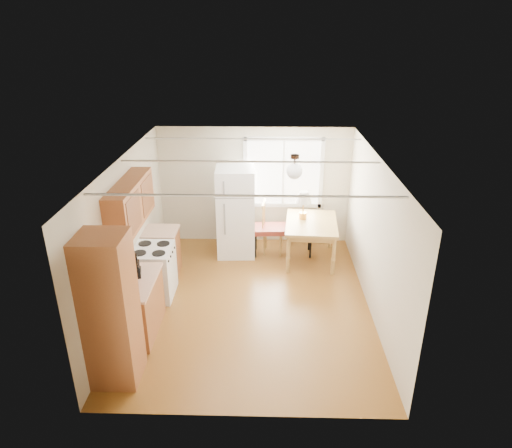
{
  "coord_description": "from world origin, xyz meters",
  "views": [
    {
      "loc": [
        0.27,
        -6.64,
        4.36
      ],
      "look_at": [
        0.08,
        0.72,
        1.15
      ],
      "focal_mm": 32.0,
      "sensor_mm": 36.0,
      "label": 1
    }
  ],
  "objects_px": {
    "bench": "(283,229)",
    "chair": "(268,224)",
    "refrigerator": "(236,212)",
    "dining_table": "(311,227)"
  },
  "relations": [
    {
      "from": "refrigerator",
      "to": "bench",
      "type": "bearing_deg",
      "value": -4.49
    },
    {
      "from": "dining_table",
      "to": "chair",
      "type": "height_order",
      "value": "chair"
    },
    {
      "from": "chair",
      "to": "refrigerator",
      "type": "bearing_deg",
      "value": -169.7
    },
    {
      "from": "refrigerator",
      "to": "bench",
      "type": "xyz_separation_m",
      "value": [
        0.96,
        -0.03,
        -0.37
      ]
    },
    {
      "from": "bench",
      "to": "chair",
      "type": "relative_size",
      "value": 1.23
    },
    {
      "from": "refrigerator",
      "to": "chair",
      "type": "xyz_separation_m",
      "value": [
        0.66,
        0.05,
        -0.28
      ]
    },
    {
      "from": "dining_table",
      "to": "chair",
      "type": "xyz_separation_m",
      "value": [
        -0.85,
        0.31,
        -0.08
      ]
    },
    {
      "from": "refrigerator",
      "to": "chair",
      "type": "relative_size",
      "value": 1.66
    },
    {
      "from": "bench",
      "to": "chair",
      "type": "height_order",
      "value": "chair"
    },
    {
      "from": "bench",
      "to": "dining_table",
      "type": "distance_m",
      "value": 0.62
    }
  ]
}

